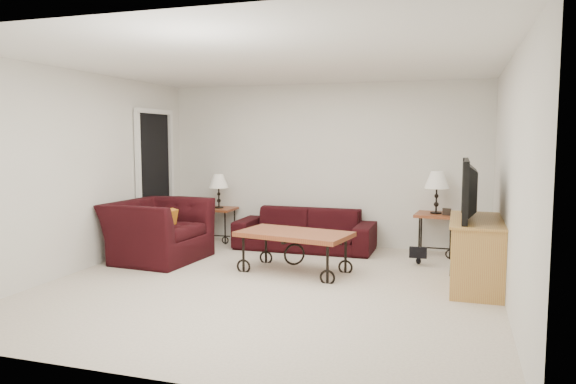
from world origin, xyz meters
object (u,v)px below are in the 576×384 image
Objects in this scene: lamp_left at (219,191)px; backpack at (419,248)px; sofa at (305,229)px; television at (476,189)px; armchair at (158,230)px; side_table_left at (219,225)px; side_table_right at (435,234)px; coffee_table at (294,252)px; tv_stand at (476,253)px; lamp_right at (437,192)px.

backpack is (3.19, -0.64, -0.59)m from lamp_left.
television is at bearing -30.18° from sofa.
television is at bearing -87.10° from armchair.
armchair is at bearing -99.02° from lamp_left.
sofa is 3.79× the size of side_table_left.
television is at bearing -72.78° from side_table_right.
backpack is at bearing -105.94° from side_table_right.
sofa is at bearing -6.91° from side_table_left.
lamp_left is at bearing 0.00° from side_table_left.
sofa is 1.52× the size of coffee_table.
coffee_table is at bearing -128.59° from backpack.
backpack is (-0.69, 0.92, -0.16)m from tv_stand.
tv_stand is (4.11, -0.09, -0.02)m from armchair.
television reaches higher than tv_stand.
side_table_left is at bearing -112.00° from television.
tv_stand is (0.50, -1.56, -0.52)m from lamp_right.
sofa reaches higher than coffee_table.
lamp_left is 3.30m from backpack.
side_table_left is at bearing 138.40° from coffee_table.
lamp_left is (-1.48, 0.18, 0.51)m from sofa.
tv_stand reaches higher than side_table_right.
sofa is at bearing -174.55° from side_table_right.
lamp_left is 3.37m from lamp_right.
lamp_right is 1.64m from television.
lamp_left reaches higher than coffee_table.
lamp_right is at bearing 0.00° from side_table_left.
side_table_left is at bearing 180.00° from lamp_right.
lamp_left is (-3.37, 0.00, 0.52)m from side_table_right.
side_table_left reaches higher than coffee_table.
lamp_right is (3.37, 0.00, 0.08)m from lamp_left.
sofa is 1.60× the size of tv_stand.
television reaches higher than backpack.
lamp_right is 0.47× the size of tv_stand.
sofa is 2.85m from television.
sofa is 1.79× the size of television.
backpack is (3.19, -0.64, -0.05)m from side_table_left.
armchair reaches higher than backpack.
tv_stand is at bearing -21.90° from side_table_left.
television is (4.08, -0.09, 0.69)m from armchair.
side_table_left is 3.25m from backpack.
side_table_right reaches higher than backpack.
armchair is at bearing 177.58° from coffee_table.
side_table_right is 1.64m from tv_stand.
coffee_table is 1.06× the size of tv_stand.
sofa is 2.15m from armchair.
lamp_right is 0.48× the size of armchair.
armchair is at bearing -157.91° from lamp_right.
side_table_right is at bearing 107.89° from tv_stand.
armchair reaches higher than coffee_table.
side_table_left is 0.47× the size of television.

